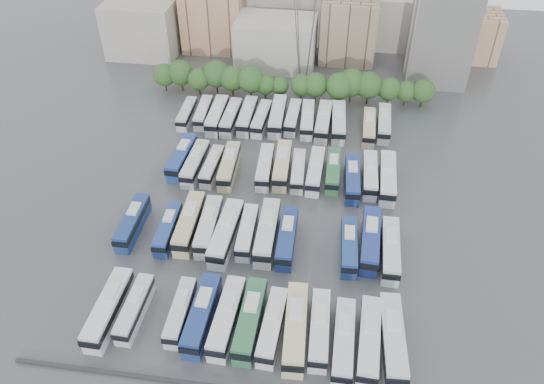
# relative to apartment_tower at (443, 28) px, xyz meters

# --- Properties ---
(ground) EXTENTS (220.00, 220.00, 0.00)m
(ground) POSITION_rel_apartment_tower_xyz_m (-34.00, -58.00, -13.00)
(ground) COLOR #424447
(ground) RESTS_ON ground
(tree_line) EXTENTS (65.62, 7.91, 8.14)m
(tree_line) POSITION_rel_apartment_tower_xyz_m (-34.46, -15.85, -8.57)
(tree_line) COLOR black
(tree_line) RESTS_ON ground
(city_buildings) EXTENTS (102.00, 35.00, 20.00)m
(city_buildings) POSITION_rel_apartment_tower_xyz_m (-41.46, 13.86, -5.13)
(city_buildings) COLOR #9E998E
(city_buildings) RESTS_ON ground
(apartment_tower) EXTENTS (14.00, 14.00, 26.00)m
(apartment_tower) POSITION_rel_apartment_tower_xyz_m (0.00, 0.00, 0.00)
(apartment_tower) COLOR silver
(apartment_tower) RESTS_ON ground
(electricity_pylon) EXTENTS (9.00, 6.91, 33.83)m
(electricity_pylon) POSITION_rel_apartment_tower_xyz_m (-32.00, -8.00, 5.66)
(electricity_pylon) COLOR slate
(electricity_pylon) RESTS_ON ground
(bus_r0_s1) EXTENTS (3.01, 13.06, 4.08)m
(bus_r0_s1) POSITION_rel_apartment_tower_xyz_m (-52.25, -82.39, -10.99)
(bus_r0_s1) COLOR white
(bus_r0_s1) RESTS_ON ground
(bus_r0_s2) EXTENTS (2.58, 11.02, 3.45)m
(bus_r0_s2) POSITION_rel_apartment_tower_xyz_m (-48.77, -81.58, -11.31)
(bus_r0_s2) COLOR silver
(bus_r0_s2) RESTS_ON ground
(bus_r0_s4) EXTENTS (2.54, 10.86, 3.40)m
(bus_r0_s4) POSITION_rel_apartment_tower_xyz_m (-42.17, -81.22, -11.33)
(bus_r0_s4) COLOR silver
(bus_r0_s4) RESTS_ON ground
(bus_r0_s5) EXTENTS (3.03, 12.87, 4.02)m
(bus_r0_s5) POSITION_rel_apartment_tower_xyz_m (-38.99, -81.48, -11.03)
(bus_r0_s5) COLOR navy
(bus_r0_s5) RESTS_ON ground
(bus_r0_s6) EXTENTS (3.24, 12.84, 4.00)m
(bus_r0_s6) POSITION_rel_apartment_tower_xyz_m (-35.44, -81.46, -11.04)
(bus_r0_s6) COLOR silver
(bus_r0_s6) RESTS_ON ground
(bus_r0_s7) EXTENTS (3.02, 12.94, 4.05)m
(bus_r0_s7) POSITION_rel_apartment_tower_xyz_m (-32.16, -81.41, -11.01)
(bus_r0_s7) COLOR #2F6E46
(bus_r0_s7) RESTS_ON ground
(bus_r0_s8) EXTENTS (3.13, 11.87, 3.69)m
(bus_r0_s8) POSITION_rel_apartment_tower_xyz_m (-28.97, -81.93, -11.19)
(bus_r0_s8) COLOR white
(bus_r0_s8) RESTS_ON ground
(bus_r0_s9) EXTENTS (3.63, 13.62, 4.23)m
(bus_r0_s9) POSITION_rel_apartment_tower_xyz_m (-25.79, -81.91, -10.92)
(bus_r0_s9) COLOR beige
(bus_r0_s9) RESTS_ON ground
(bus_r0_s10) EXTENTS (2.92, 12.01, 3.75)m
(bus_r0_s10) POSITION_rel_apartment_tower_xyz_m (-22.54, -81.49, -11.16)
(bus_r0_s10) COLOR white
(bus_r0_s10) RESTS_ON ground
(bus_r0_s11) EXTENTS (2.84, 12.43, 3.89)m
(bus_r0_s11) POSITION_rel_apartment_tower_xyz_m (-19.22, -83.00, -11.09)
(bus_r0_s11) COLOR silver
(bus_r0_s11) RESTS_ON ground
(bus_r0_s12) EXTENTS (3.38, 12.90, 4.01)m
(bus_r0_s12) POSITION_rel_apartment_tower_xyz_m (-15.86, -82.46, -11.03)
(bus_r0_s12) COLOR silver
(bus_r0_s12) RESTS_ON ground
(bus_r0_s13) EXTENTS (3.61, 13.54, 4.21)m
(bus_r0_s13) POSITION_rel_apartment_tower_xyz_m (-12.78, -81.90, -10.93)
(bus_r0_s13) COLOR silver
(bus_r0_s13) RESTS_ON ground
(bus_r1_s0) EXTENTS (2.70, 11.94, 3.74)m
(bus_r1_s0) POSITION_rel_apartment_tower_xyz_m (-55.25, -64.33, -11.16)
(bus_r1_s0) COLOR navy
(bus_r1_s0) RESTS_ON ground
(bus_r1_s2) EXTENTS (2.79, 11.20, 3.49)m
(bus_r1_s2) POSITION_rel_apartment_tower_xyz_m (-48.93, -64.92, -11.29)
(bus_r1_s2) COLOR navy
(bus_r1_s2) RESTS_ON ground
(bus_r1_s3) EXTENTS (3.21, 13.23, 4.13)m
(bus_r1_s3) POSITION_rel_apartment_tower_xyz_m (-45.66, -63.42, -10.97)
(bus_r1_s3) COLOR #C7BB89
(bus_r1_s3) RESTS_ON ground
(bus_r1_s4) EXTENTS (3.20, 12.67, 3.95)m
(bus_r1_s4) POSITION_rel_apartment_tower_xyz_m (-42.30, -63.59, -11.06)
(bus_r1_s4) COLOR silver
(bus_r1_s4) RESTS_ON ground
(bus_r1_s5) EXTENTS (3.60, 13.79, 4.29)m
(bus_r1_s5) POSITION_rel_apartment_tower_xyz_m (-39.06, -64.96, -10.90)
(bus_r1_s5) COLOR silver
(bus_r1_s5) RESTS_ON ground
(bus_r1_s6) EXTENTS (2.75, 11.31, 3.53)m
(bus_r1_s6) POSITION_rel_apartment_tower_xyz_m (-35.75, -63.86, -11.27)
(bus_r1_s6) COLOR white
(bus_r1_s6) RESTS_ON ground
(bus_r1_s7) EXTENTS (3.17, 13.56, 4.24)m
(bus_r1_s7) POSITION_rel_apartment_tower_xyz_m (-32.43, -63.74, -10.92)
(bus_r1_s7) COLOR silver
(bus_r1_s7) RESTS_ON ground
(bus_r1_s8) EXTENTS (2.89, 12.36, 3.87)m
(bus_r1_s8) POSITION_rel_apartment_tower_xyz_m (-29.09, -64.40, -11.10)
(bus_r1_s8) COLOR navy
(bus_r1_s8) RESTS_ON ground
(bus_r1_s11) EXTENTS (2.94, 11.69, 3.64)m
(bus_r1_s11) POSITION_rel_apartment_tower_xyz_m (-19.04, -64.85, -11.21)
(bus_r1_s11) COLOR navy
(bus_r1_s11) RESTS_ON ground
(bus_r1_s12) EXTENTS (3.43, 13.33, 4.15)m
(bus_r1_s12) POSITION_rel_apartment_tower_xyz_m (-15.68, -63.16, -10.96)
(bus_r1_s12) COLOR navy
(bus_r1_s12) RESTS_ON ground
(bus_r1_s13) EXTENTS (2.93, 12.66, 3.96)m
(bus_r1_s13) POSITION_rel_apartment_tower_xyz_m (-12.55, -64.89, -11.06)
(bus_r1_s13) COLOR silver
(bus_r1_s13) RESTS_ON ground
(bus_r2_s1) EXTENTS (3.25, 12.75, 3.97)m
(bus_r2_s1) POSITION_rel_apartment_tower_xyz_m (-52.12, -44.91, -11.05)
(bus_r2_s1) COLOR navy
(bus_r2_s1) RESTS_ON ground
(bus_r2_s2) EXTENTS (3.06, 12.37, 3.86)m
(bus_r2_s2) POSITION_rel_apartment_tower_xyz_m (-49.02, -46.58, -11.11)
(bus_r2_s2) COLOR silver
(bus_r2_s2) RESTS_ON ground
(bus_r2_s3) EXTENTS (2.78, 10.92, 3.40)m
(bus_r2_s3) POSITION_rel_apartment_tower_xyz_m (-45.69, -46.75, -11.33)
(bus_r2_s3) COLOR silver
(bus_r2_s3) RESTS_ON ground
(bus_r2_s4) EXTENTS (3.14, 12.53, 3.91)m
(bus_r2_s4) POSITION_rel_apartment_tower_xyz_m (-42.42, -46.45, -11.08)
(bus_r2_s4) COLOR #C5BB87
(bus_r2_s4) RESTS_ON ground
(bus_r2_s6) EXTENTS (3.17, 12.02, 3.74)m
(bus_r2_s6) POSITION_rel_apartment_tower_xyz_m (-35.59, -45.73, -11.17)
(bus_r2_s6) COLOR silver
(bus_r2_s6) RESTS_ON ground
(bus_r2_s7) EXTENTS (3.28, 12.96, 4.04)m
(bus_r2_s7) POSITION_rel_apartment_tower_xyz_m (-32.35, -44.87, -11.02)
(bus_r2_s7) COLOR beige
(bus_r2_s7) RESTS_ON ground
(bus_r2_s8) EXTENTS (2.90, 11.12, 3.46)m
(bus_r2_s8) POSITION_rel_apartment_tower_xyz_m (-29.18, -45.90, -11.30)
(bus_r2_s8) COLOR silver
(bus_r2_s8) RESTS_ON ground
(bus_r2_s9) EXTENTS (2.93, 12.28, 3.84)m
(bus_r2_s9) POSITION_rel_apartment_tower_xyz_m (-25.94, -45.67, -11.12)
(bus_r2_s9) COLOR silver
(bus_r2_s9) RESTS_ON ground
(bus_r2_s10) EXTENTS (2.67, 11.72, 3.67)m
(bus_r2_s10) POSITION_rel_apartment_tower_xyz_m (-22.66, -45.02, -11.20)
(bus_r2_s10) COLOR #2E6B3D
(bus_r2_s10) RESTS_ON ground
(bus_r2_s11) EXTENTS (3.07, 12.16, 3.79)m
(bus_r2_s11) POSITION_rel_apartment_tower_xyz_m (-18.97, -47.14, -11.14)
(bus_r2_s11) COLOR navy
(bus_r2_s11) RESTS_ON ground
(bus_r2_s12) EXTENTS (2.76, 12.13, 3.80)m
(bus_r2_s12) POSITION_rel_apartment_tower_xyz_m (-15.73, -45.42, -11.14)
(bus_r2_s12) COLOR silver
(bus_r2_s12) RESTS_ON ground
(bus_r2_s13) EXTENTS (3.19, 13.36, 4.17)m
(bus_r2_s13) POSITION_rel_apartment_tower_xyz_m (-12.52, -46.13, -10.95)
(bus_r2_s13) COLOR white
(bus_r2_s13) RESTS_ON ground
(bus_r3_s0) EXTENTS (2.58, 10.82, 3.38)m
(bus_r3_s0) POSITION_rel_apartment_tower_xyz_m (-55.70, -28.38, -11.34)
(bus_r3_s0) COLOR silver
(bus_r3_s0) RESTS_ON ground
(bus_r3_s1) EXTENTS (2.92, 11.19, 3.48)m
(bus_r3_s1) POSITION_rel_apartment_tower_xyz_m (-52.18, -27.54, -11.29)
(bus_r3_s1) COLOR silver
(bus_r3_s1) RESTS_ON ground
(bus_r3_s2) EXTENTS (2.89, 12.86, 4.03)m
(bus_r3_s2) POSITION_rel_apartment_tower_xyz_m (-48.79, -28.72, -11.02)
(bus_r3_s2) COLOR silver
(bus_r3_s2) RESTS_ON ground
(bus_r3_s3) EXTENTS (2.86, 12.16, 3.80)m
(bus_r3_s3) POSITION_rel_apartment_tower_xyz_m (-45.65, -28.84, -11.13)
(bus_r3_s3) COLOR silver
(bus_r3_s3) RESTS_ON ground
(bus_r3_s4) EXTENTS (2.74, 12.50, 3.92)m
(bus_r3_s4) POSITION_rel_apartment_tower_xyz_m (-42.24, -27.94, -11.08)
(bus_r3_s4) COLOR silver
(bus_r3_s4) RESTS_ON ground
(bus_r3_s5) EXTENTS (3.13, 11.83, 3.68)m
(bus_r3_s5) POSITION_rel_apartment_tower_xyz_m (-39.02, -28.30, -11.19)
(bus_r3_s5) COLOR silver
(bus_r3_s5) RESTS_ON ground
(bus_r3_s6) EXTENTS (3.33, 13.44, 4.19)m
(bus_r3_s6) POSITION_rel_apartment_tower_xyz_m (-35.65, -27.21, -10.94)
(bus_r3_s6) COLOR silver
(bus_r3_s6) RESTS_ON ground
(bus_r3_s7) EXTENTS (2.72, 11.60, 3.63)m
(bus_r3_s7) POSITION_rel_apartment_tower_xyz_m (-32.33, -26.83, -11.22)
(bus_r3_s7) COLOR silver
(bus_r3_s7) RESTS_ON ground
(bus_r3_s8) EXTENTS (3.25, 12.35, 3.84)m
(bus_r3_s8) POSITION_rel_apartment_tower_xyz_m (-29.10, -27.41, -11.12)
(bus_r3_s8) COLOR silver
(bus_r3_s8) RESTS_ON ground
(bus_r3_s9) EXTENTS (3.14, 13.14, 4.11)m
(bus_r3_s9) POSITION_rel_apartment_tower_xyz_m (-25.62, -27.98, -10.98)
(bus_r3_s9) COLOR silver
(bus_r3_s9) RESTS_ON ground
(bus_r3_s10) EXTENTS (3.46, 13.31, 4.14)m
(bus_r3_s10) POSITION_rel_apartment_tower_xyz_m (-22.42, -27.83, -10.97)
(bus_r3_s10) COLOR silver
(bus_r3_s10) RESTS_ON ground
(bus_r3_s12) EXTENTS (2.75, 11.89, 3.72)m
(bus_r3_s12) POSITION_rel_apartment_tower_xyz_m (-15.96, -28.62, -11.17)
(bus_r3_s12) COLOR beige
(bus_r3_s12) RESTS_ON ground
(bus_r3_s13) EXTENTS (3.04, 12.34, 3.85)m
(bus_r3_s13) POSITION_rel_apartment_tower_xyz_m (-12.75, -26.66, -11.11)
(bus_r3_s13) COLOR silver
(bus_r3_s13) RESTS_ON ground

